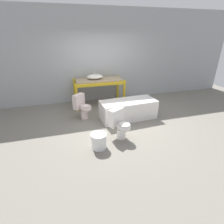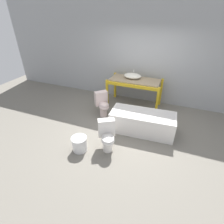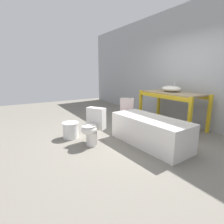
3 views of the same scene
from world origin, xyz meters
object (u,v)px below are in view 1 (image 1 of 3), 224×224
(sink_basin, at_px, (95,77))
(bathtub_main, at_px, (128,108))
(toilet_near, at_px, (83,106))
(bucket_white, at_px, (99,141))
(toilet_far, at_px, (120,124))

(sink_basin, distance_m, bathtub_main, 1.72)
(bathtub_main, xyz_separation_m, toilet_near, (-1.31, 0.37, 0.06))
(bathtub_main, bearing_deg, bucket_white, -136.75)
(bucket_white, bearing_deg, bathtub_main, 46.84)
(sink_basin, height_order, bucket_white, sink_basin)
(toilet_near, bearing_deg, bucket_white, -129.20)
(bucket_white, bearing_deg, toilet_near, 94.95)
(bathtub_main, bearing_deg, sink_basin, 113.24)
(bathtub_main, relative_size, toilet_far, 2.30)
(toilet_near, distance_m, bucket_white, 1.64)
(toilet_near, height_order, bucket_white, toilet_near)
(sink_basin, xyz_separation_m, toilet_near, (-0.60, -1.03, -0.62))
(bucket_white, bearing_deg, sink_basin, 80.15)
(toilet_far, bearing_deg, toilet_near, 87.72)
(bathtub_main, bearing_deg, toilet_far, -124.68)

